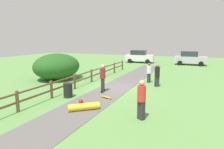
{
  "coord_description": "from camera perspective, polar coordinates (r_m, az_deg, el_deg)",
  "views": [
    {
      "loc": [
        5.43,
        -13.46,
        3.61
      ],
      "look_at": [
        -0.24,
        0.11,
        1.0
      ],
      "focal_mm": 32.26,
      "sensor_mm": 36.0,
      "label": 1
    }
  ],
  "objects": [
    {
      "name": "skater_riding",
      "position": [
        13.76,
        -2.65,
        -0.58
      ],
      "size": [
        0.46,
        0.82,
        1.88
      ],
      "color": "black",
      "rests_on": "asphalt_path"
    },
    {
      "name": "trash_bin",
      "position": [
        12.88,
        -12.38,
        -4.38
      ],
      "size": [
        0.56,
        0.56,
        0.9
      ],
      "primitive_type": "cylinder",
      "color": "black",
      "rests_on": "ground_plane"
    },
    {
      "name": "bystander_black",
      "position": [
        15.67,
        12.68,
        0.11
      ],
      "size": [
        0.52,
        0.52,
        1.76
      ],
      "color": "#2D2D33",
      "rests_on": "ground_plane"
    },
    {
      "name": "skateboard_loose",
      "position": [
        12.42,
        -1.67,
        -6.41
      ],
      "size": [
        0.82,
        0.41,
        0.08
      ],
      "color": "#BF8C19",
      "rests_on": "asphalt_path"
    },
    {
      "name": "skater_fallen",
      "position": [
        10.55,
        -8.03,
        -8.9
      ],
      "size": [
        1.45,
        1.48,
        0.36
      ],
      "color": "yellow",
      "rests_on": "asphalt_path"
    },
    {
      "name": "bystander_red",
      "position": [
        9.14,
        8.36,
        -6.56
      ],
      "size": [
        0.53,
        0.53,
        1.82
      ],
      "color": "#2D2D33",
      "rests_on": "ground_plane"
    },
    {
      "name": "bush_large",
      "position": [
        18.83,
        -15.35,
        2.23
      ],
      "size": [
        3.8,
        4.56,
        2.32
      ],
      "primitive_type": "ellipsoid",
      "color": "#23561E",
      "rests_on": "ground_plane"
    },
    {
      "name": "bystander_white",
      "position": [
        17.01,
        10.44,
        0.76
      ],
      "size": [
        0.42,
        0.42,
        1.66
      ],
      "color": "#2D2D33",
      "rests_on": "ground_plane"
    },
    {
      "name": "wooden_fence",
      "position": [
        15.95,
        -8.02,
        -0.67
      ],
      "size": [
        0.12,
        18.12,
        1.1
      ],
      "color": "brown",
      "rests_on": "ground_plane"
    },
    {
      "name": "parked_car_silver",
      "position": [
        30.17,
        21.31,
        4.34
      ],
      "size": [
        4.2,
        2.0,
        1.92
      ],
      "color": "#B7B7BC",
      "rests_on": "ground_plane"
    },
    {
      "name": "asphalt_path",
      "position": [
        14.96,
        0.67,
        -3.87
      ],
      "size": [
        2.4,
        28.0,
        0.02
      ],
      "primitive_type": "cube",
      "color": "#605E5B",
      "rests_on": "ground_plane"
    },
    {
      "name": "parked_car_white",
      "position": [
        31.2,
        7.78,
        5.1
      ],
      "size": [
        4.29,
        2.19,
        1.92
      ],
      "color": "silver",
      "rests_on": "ground_plane"
    },
    {
      "name": "ground_plane",
      "position": [
        14.96,
        0.67,
        -3.9
      ],
      "size": [
        60.0,
        60.0,
        0.0
      ],
      "primitive_type": "plane",
      "color": "#60934C"
    }
  ]
}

